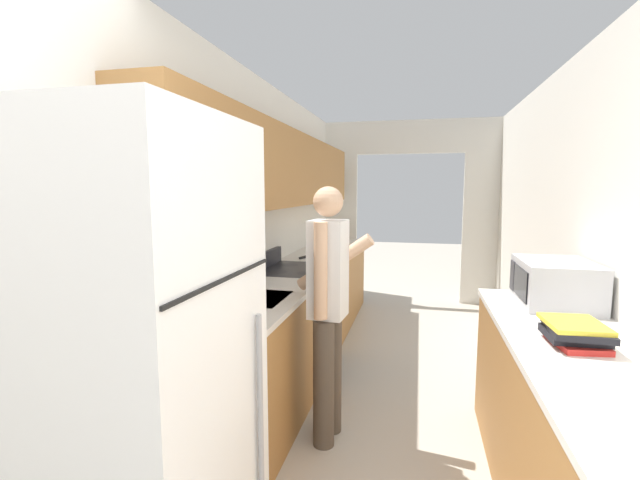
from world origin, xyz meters
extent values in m
cube|color=silver|center=(-1.21, 2.13, 1.25)|extent=(0.06, 7.85, 2.50)
cube|color=#9E6B38|center=(-1.02, 3.08, 1.74)|extent=(0.32, 4.21, 0.64)
cube|color=silver|center=(1.21, 2.13, 1.25)|extent=(0.06, 7.85, 2.50)
cube|color=silver|center=(-1.05, 5.48, 1.02)|extent=(0.65, 0.06, 2.05)
cube|color=silver|center=(1.05, 5.48, 1.02)|extent=(0.65, 0.06, 2.05)
cube|color=silver|center=(0.00, 5.48, 2.27)|extent=(2.75, 0.06, 0.45)
cube|color=#9E6B38|center=(-0.88, 1.76, 0.43)|extent=(0.60, 1.55, 0.85)
cube|color=silver|center=(-0.88, 1.75, 0.87)|extent=(0.62, 1.56, 0.03)
cube|color=#9E6B38|center=(-0.88, 4.23, 0.43)|extent=(0.60, 1.91, 0.85)
cube|color=silver|center=(-0.88, 4.24, 0.87)|extent=(0.62, 1.92, 0.03)
cube|color=#9EA3A8|center=(-0.88, 1.90, 0.88)|extent=(0.42, 0.44, 0.00)
cube|color=#9E6B38|center=(0.88, 1.36, 0.43)|extent=(0.60, 2.25, 0.85)
cube|color=silver|center=(0.88, 1.36, 0.87)|extent=(0.62, 2.27, 0.03)
cube|color=white|center=(-0.80, 0.60, 0.90)|extent=(0.74, 0.72, 1.81)
cube|color=black|center=(-0.43, 0.60, 1.30)|extent=(0.01, 0.69, 0.01)
cylinder|color=#99999E|center=(-0.41, 0.83, 0.76)|extent=(0.02, 0.02, 0.72)
cube|color=black|center=(-0.87, 2.90, 0.44)|extent=(0.62, 0.74, 0.89)
cube|color=black|center=(-0.55, 2.90, 0.44)|extent=(0.01, 0.50, 0.27)
cylinder|color=#B7B7BC|center=(-0.53, 2.90, 0.66)|extent=(0.02, 0.59, 0.02)
cube|color=black|center=(-1.16, 2.90, 0.96)|extent=(0.04, 0.74, 0.14)
cylinder|color=#232328|center=(-0.74, 2.74, 0.88)|extent=(0.16, 0.16, 0.01)
cylinder|color=#232328|center=(-0.74, 3.07, 0.88)|extent=(0.16, 0.16, 0.01)
cylinder|color=#232328|center=(-0.99, 2.74, 0.88)|extent=(0.16, 0.16, 0.01)
cylinder|color=#232328|center=(-0.99, 3.07, 0.88)|extent=(0.16, 0.16, 0.01)
cylinder|color=#4C4238|center=(-0.39, 1.82, 0.40)|extent=(0.14, 0.14, 0.79)
cylinder|color=#4C4238|center=(-0.37, 1.99, 0.40)|extent=(0.14, 0.14, 0.79)
cube|color=white|center=(-0.38, 1.90, 1.09)|extent=(0.23, 0.23, 0.60)
cylinder|color=#DBAD89|center=(-0.39, 1.76, 1.11)|extent=(0.09, 0.09, 0.57)
cylinder|color=#DBAD89|center=(-0.37, 2.05, 1.11)|extent=(0.51, 0.12, 0.39)
sphere|color=#DBAD89|center=(-0.38, 1.90, 1.50)|extent=(0.18, 0.18, 0.18)
cube|color=#B7B7BC|center=(0.96, 2.16, 1.02)|extent=(0.40, 0.54, 0.26)
cube|color=black|center=(0.75, 2.11, 1.02)|extent=(0.01, 0.32, 0.18)
cube|color=#38383D|center=(0.75, 2.34, 1.02)|extent=(0.01, 0.11, 0.19)
cube|color=red|center=(0.84, 1.43, 0.90)|extent=(0.22, 0.27, 0.03)
cube|color=black|center=(0.84, 1.45, 0.93)|extent=(0.25, 0.23, 0.03)
cube|color=black|center=(0.84, 1.44, 0.96)|extent=(0.24, 0.30, 0.03)
cube|color=gold|center=(0.83, 1.43, 0.98)|extent=(0.25, 0.28, 0.02)
cube|color=#B7B7BC|center=(-0.97, 3.62, 0.89)|extent=(0.12, 0.23, 0.00)
cube|color=black|center=(-0.97, 3.45, 0.90)|extent=(0.06, 0.11, 0.02)
camera|label=1|loc=(0.15, -0.60, 1.58)|focal=24.00mm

